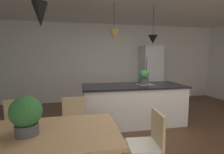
# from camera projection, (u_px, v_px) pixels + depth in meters

# --- Properties ---
(ground_plane) EXTENTS (10.00, 8.40, 0.04)m
(ground_plane) POSITION_uv_depth(u_px,v_px,m) (144.00, 144.00, 2.97)
(ground_plane) COLOR #4C301E
(wall_back_kitchen) EXTENTS (10.00, 0.12, 2.70)m
(wall_back_kitchen) POSITION_uv_depth(u_px,v_px,m) (111.00, 63.00, 6.00)
(wall_back_kitchen) COLOR white
(wall_back_kitchen) RESTS_ON ground_plane
(dining_table) EXTENTS (1.89, 0.95, 0.73)m
(dining_table) POSITION_uv_depth(u_px,v_px,m) (29.00, 139.00, 1.74)
(dining_table) COLOR tan
(dining_table) RESTS_ON ground_plane
(chair_kitchen_end) EXTENTS (0.43, 0.43, 0.87)m
(chair_kitchen_end) POSITION_uv_depth(u_px,v_px,m) (147.00, 144.00, 2.01)
(chair_kitchen_end) COLOR tan
(chair_kitchen_end) RESTS_ON ground_plane
(chair_far_right) EXTENTS (0.41, 0.41, 0.87)m
(chair_far_right) POSITION_uv_depth(u_px,v_px,m) (74.00, 123.00, 2.67)
(chair_far_right) COLOR tan
(chair_far_right) RESTS_ON ground_plane
(chair_far_left) EXTENTS (0.41, 0.41, 0.87)m
(chair_far_left) POSITION_uv_depth(u_px,v_px,m) (16.00, 127.00, 2.50)
(chair_far_left) COLOR tan
(chair_far_left) RESTS_ON ground_plane
(kitchen_island) EXTENTS (2.32, 0.95, 0.91)m
(kitchen_island) POSITION_uv_depth(u_px,v_px,m) (133.00, 104.00, 3.87)
(kitchen_island) COLOR white
(kitchen_island) RESTS_ON ground_plane
(refrigerator) EXTENTS (0.67, 0.67, 1.94)m
(refrigerator) POSITION_uv_depth(u_px,v_px,m) (151.00, 74.00, 5.91)
(refrigerator) COLOR silver
(refrigerator) RESTS_ON ground_plane
(pendant_over_table) EXTENTS (0.16, 0.16, 0.87)m
(pendant_over_table) POSITION_uv_depth(u_px,v_px,m) (40.00, 14.00, 1.71)
(pendant_over_table) COLOR black
(pendant_over_island_main) EXTENTS (0.22, 0.22, 0.78)m
(pendant_over_island_main) POSITION_uv_depth(u_px,v_px,m) (114.00, 34.00, 3.61)
(pendant_over_island_main) COLOR black
(pendant_over_island_aux) EXTENTS (0.21, 0.21, 0.86)m
(pendant_over_island_aux) POSITION_uv_depth(u_px,v_px,m) (153.00, 39.00, 3.79)
(pendant_over_island_aux) COLOR black
(potted_plant_on_island) EXTENTS (0.22, 0.22, 0.35)m
(potted_plant_on_island) POSITION_uv_depth(u_px,v_px,m) (144.00, 77.00, 3.85)
(potted_plant_on_island) COLOR #4C4C51
(potted_plant_on_island) RESTS_ON kitchen_island
(potted_plant_on_table) EXTENTS (0.31, 0.31, 0.41)m
(potted_plant_on_table) POSITION_uv_depth(u_px,v_px,m) (26.00, 114.00, 1.68)
(potted_plant_on_table) COLOR #4C4C51
(potted_plant_on_table) RESTS_ON dining_table
(vase_on_dining_table) EXTENTS (0.12, 0.12, 0.22)m
(vase_on_dining_table) POSITION_uv_depth(u_px,v_px,m) (27.00, 124.00, 1.71)
(vase_on_dining_table) COLOR #994C51
(vase_on_dining_table) RESTS_ON dining_table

